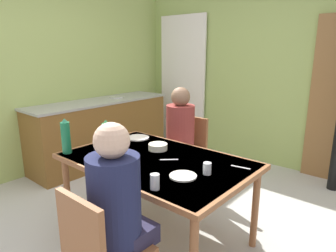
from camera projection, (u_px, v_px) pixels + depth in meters
name	position (u px, v px, depth m)	size (l,w,h in m)	color
ground_plane	(145.00, 226.00, 2.78)	(6.07, 6.07, 0.00)	#B6B5AC
wall_back	(261.00, 73.00, 4.18)	(4.24, 0.10, 2.54)	#9DB661
wall_left	(71.00, 73.00, 4.17)	(0.10, 3.50, 2.54)	#A0B661
curtain_panel	(182.00, 82.00, 5.00)	(0.90, 0.03, 2.14)	white
kitchen_counter	(101.00, 131.00, 4.33)	(0.61, 2.10, 0.91)	brown
dining_table	(156.00, 166.00, 2.47)	(1.53, 0.99, 0.72)	brown
chair_near_diner	(100.00, 252.00, 1.66)	(0.40, 0.40, 0.87)	brown
chair_far_diner	(187.00, 151.00, 3.33)	(0.40, 0.40, 0.87)	brown
person_near_diner	(116.00, 197.00, 1.69)	(0.30, 0.37, 0.77)	#282540
person_far_diner	(179.00, 129.00, 3.16)	(0.30, 0.37, 0.77)	brown
water_bottle_green_near	(107.00, 138.00, 2.55)	(0.07, 0.07, 0.30)	#349655
water_bottle_green_far	(66.00, 137.00, 2.56)	(0.08, 0.08, 0.31)	#1E794B
serving_bowl_center	(158.00, 147.00, 2.67)	(0.17, 0.17, 0.06)	#EDE9CA
dinner_plate_near_left	(183.00, 176.00, 2.11)	(0.19, 0.19, 0.01)	white
dinner_plate_near_right	(138.00, 138.00, 3.02)	(0.23, 0.23, 0.01)	white
drinking_glass_by_near_diner	(207.00, 168.00, 2.14)	(0.06, 0.06, 0.09)	silver
drinking_glass_by_far_diner	(155.00, 182.00, 1.91)	(0.06, 0.06, 0.10)	silver
bread_plate_sliced	(127.00, 169.00, 2.21)	(0.19, 0.19, 0.02)	#DBB77A
cutlery_knife_near	(169.00, 160.00, 2.43)	(0.15, 0.02, 0.00)	silver
cutlery_fork_near	(241.00, 167.00, 2.27)	(0.15, 0.02, 0.00)	silver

